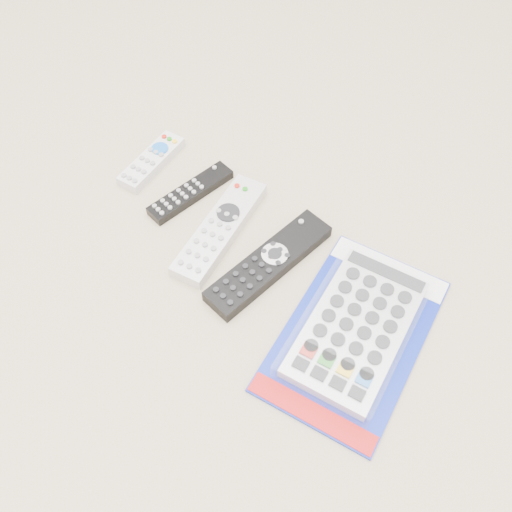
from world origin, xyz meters
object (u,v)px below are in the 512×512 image
Objects in this scene: remote_silver_dvd at (220,229)px; remote_slim_black at (190,193)px; remote_small_grey at (152,161)px; remote_large_black at (269,263)px; jumbo_remote_packaged at (357,327)px.

remote_slim_black is at bearing 151.47° from remote_silver_dvd.
remote_small_grey is at bearing -177.32° from remote_slim_black.
remote_large_black is 0.17m from jumbo_remote_packaged.
remote_small_grey is 0.47m from jumbo_remote_packaged.
remote_silver_dvd and remote_large_black have the same top height.
remote_slim_black is 0.51× the size of jumbo_remote_packaged.
remote_large_black is at bearing 167.37° from jumbo_remote_packaged.
remote_slim_black is 0.20m from remote_large_black.
remote_slim_black is (0.10, -0.01, -0.00)m from remote_small_grey.
jumbo_remote_packaged is at bearing -13.60° from remote_small_grey.
jumbo_remote_packaged is (0.47, -0.06, 0.01)m from remote_small_grey.
remote_small_grey is 0.20m from remote_silver_dvd.
remote_small_grey is 0.62× the size of remote_large_black.
remote_silver_dvd is 0.10m from remote_large_black.
remote_large_black reaches higher than remote_slim_black.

